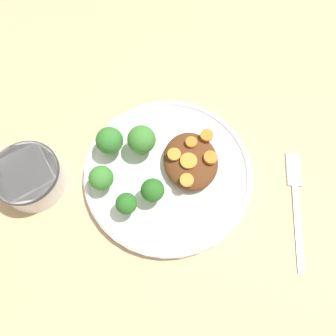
{
  "coord_description": "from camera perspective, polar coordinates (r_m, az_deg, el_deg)",
  "views": [
    {
      "loc": [
        0.21,
        -0.03,
        0.52
      ],
      "look_at": [
        0.0,
        0.0,
        0.03
      ],
      "focal_mm": 35.0,
      "sensor_mm": 36.0,
      "label": 1
    }
  ],
  "objects": [
    {
      "name": "carrot_slice_5",
      "position": [
        0.54,
        6.76,
        5.7
      ],
      "size": [
        0.02,
        0.02,
        0.0
      ],
      "primitive_type": "cylinder",
      "color": "orange",
      "rests_on": "stew_mound"
    },
    {
      "name": "fork",
      "position": [
        0.59,
        21.36,
        -4.68
      ],
      "size": [
        0.2,
        0.06,
        0.01
      ],
      "rotation": [
        0.0,
        0.0,
        9.2
      ],
      "color": "#B5B5B5",
      "rests_on": "ground_plane"
    },
    {
      "name": "carrot_slice_4",
      "position": [
        0.53,
        7.32,
        2.28
      ],
      "size": [
        0.02,
        0.02,
        0.01
      ],
      "primitive_type": "cylinder",
      "color": "orange",
      "rests_on": "stew_mound"
    },
    {
      "name": "broccoli_floret_1",
      "position": [
        0.5,
        -2.69,
        -3.98
      ],
      "size": [
        0.04,
        0.04,
        0.05
      ],
      "color": "#7FA85B",
      "rests_on": "plate"
    },
    {
      "name": "plate",
      "position": [
        0.55,
        0.0,
        -0.86
      ],
      "size": [
        0.28,
        0.28,
        0.02
      ],
      "color": "white",
      "rests_on": "ground_plane"
    },
    {
      "name": "broccoli_floret_2",
      "position": [
        0.5,
        -7.23,
        -6.25
      ],
      "size": [
        0.03,
        0.03,
        0.05
      ],
      "color": "#759E51",
      "rests_on": "plate"
    },
    {
      "name": "stew_mound",
      "position": [
        0.54,
        3.96,
        1.26
      ],
      "size": [
        0.1,
        0.09,
        0.03
      ],
      "primitive_type": "ellipsoid",
      "color": "#5B3319",
      "rests_on": "plate"
    },
    {
      "name": "carrot_slice_3",
      "position": [
        0.51,
        3.29,
        -2.12
      ],
      "size": [
        0.02,
        0.02,
        0.0
      ],
      "primitive_type": "cylinder",
      "color": "orange",
      "rests_on": "stew_mound"
    },
    {
      "name": "carrot_slice_0",
      "position": [
        0.52,
        3.68,
        0.86
      ],
      "size": [
        0.03,
        0.03,
        0.0
      ],
      "primitive_type": "cylinder",
      "color": "orange",
      "rests_on": "stew_mound"
    },
    {
      "name": "ground_plane",
      "position": [
        0.56,
        0.0,
        -1.32
      ],
      "size": [
        4.0,
        4.0,
        0.0
      ],
      "primitive_type": "plane",
      "color": "tan"
    },
    {
      "name": "broccoli_floret_4",
      "position": [
        0.54,
        -10.13,
        4.66
      ],
      "size": [
        0.04,
        0.04,
        0.06
      ],
      "color": "#759E51",
      "rests_on": "plate"
    },
    {
      "name": "carrot_slice_2",
      "position": [
        0.53,
        4.07,
        4.49
      ],
      "size": [
        0.02,
        0.02,
        0.01
      ],
      "primitive_type": "cylinder",
      "color": "orange",
      "rests_on": "stew_mound"
    },
    {
      "name": "broccoli_floret_3",
      "position": [
        0.52,
        -11.54,
        -1.76
      ],
      "size": [
        0.04,
        0.04,
        0.05
      ],
      "color": "#759E51",
      "rests_on": "plate"
    },
    {
      "name": "broccoli_floret_0",
      "position": [
        0.53,
        -4.62,
        4.86
      ],
      "size": [
        0.05,
        0.05,
        0.06
      ],
      "color": "#7FA85B",
      "rests_on": "plate"
    },
    {
      "name": "carrot_slice_1",
      "position": [
        0.52,
        1.09,
        2.39
      ],
      "size": [
        0.02,
        0.02,
        0.0
      ],
      "primitive_type": "cylinder",
      "color": "orange",
      "rests_on": "stew_mound"
    },
    {
      "name": "dip_bowl",
      "position": [
        0.57,
        -22.99,
        -1.45
      ],
      "size": [
        0.11,
        0.11,
        0.05
      ],
      "color": "silver",
      "rests_on": "ground_plane"
    }
  ]
}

